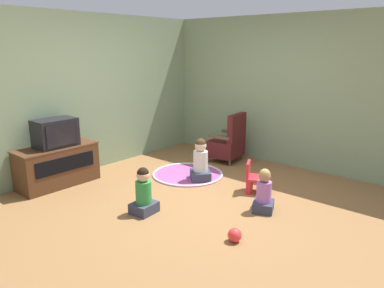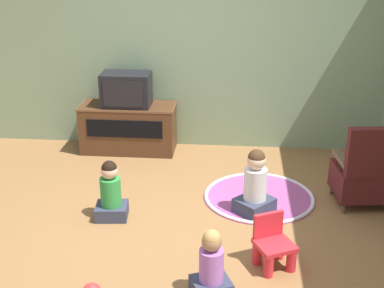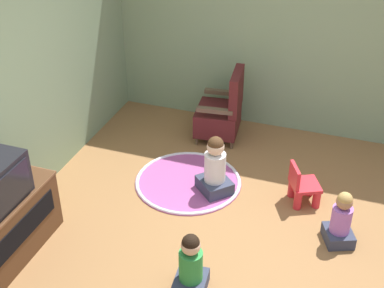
% 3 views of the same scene
% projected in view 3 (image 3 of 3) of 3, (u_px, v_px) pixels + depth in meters
% --- Properties ---
extents(ground_plane, '(30.00, 30.00, 0.00)m').
position_uv_depth(ground_plane, '(240.00, 242.00, 5.01)').
color(ground_plane, olive).
extents(wall_right, '(0.12, 5.33, 2.55)m').
position_uv_depth(wall_right, '(326.00, 33.00, 6.09)').
color(wall_right, gray).
rests_on(wall_right, ground_plane).
extents(tv_cabinet, '(1.18, 0.49, 0.60)m').
position_uv_depth(tv_cabinet, '(1.00, 229.00, 4.69)').
color(tv_cabinet, '#4C2D19').
rests_on(tv_cabinet, ground_plane).
extents(black_armchair, '(0.61, 0.57, 0.89)m').
position_uv_depth(black_armchair, '(222.00, 112.00, 6.44)').
color(black_armchair, brown).
rests_on(black_armchair, ground_plane).
extents(yellow_kid_chair, '(0.38, 0.38, 0.44)m').
position_uv_depth(yellow_kid_chair, '(303.00, 187.00, 5.43)').
color(yellow_kid_chair, red).
rests_on(yellow_kid_chair, ground_plane).
extents(play_mat, '(1.16, 1.16, 0.04)m').
position_uv_depth(play_mat, '(188.00, 181.00, 5.81)').
color(play_mat, '#A54C8C').
rests_on(play_mat, ground_plane).
extents(child_watching_left, '(0.33, 0.29, 0.59)m').
position_uv_depth(child_watching_left, '(191.00, 267.00, 4.37)').
color(child_watching_left, '#33384C').
rests_on(child_watching_left, ground_plane).
extents(child_watching_center, '(0.36, 0.34, 0.56)m').
position_uv_depth(child_watching_center, '(341.00, 221.00, 4.89)').
color(child_watching_center, '#33384C').
rests_on(child_watching_center, ground_plane).
extents(child_watching_right, '(0.45, 0.45, 0.67)m').
position_uv_depth(child_watching_right, '(215.00, 169.00, 5.52)').
color(child_watching_right, '#33384C').
rests_on(child_watching_right, ground_plane).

